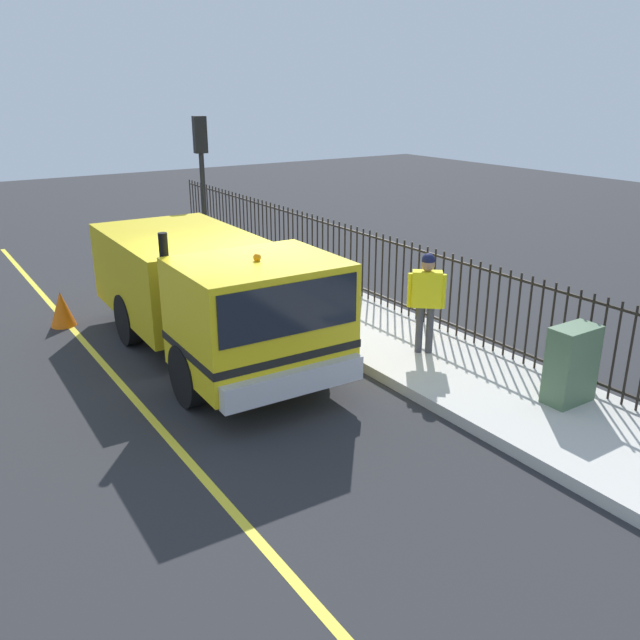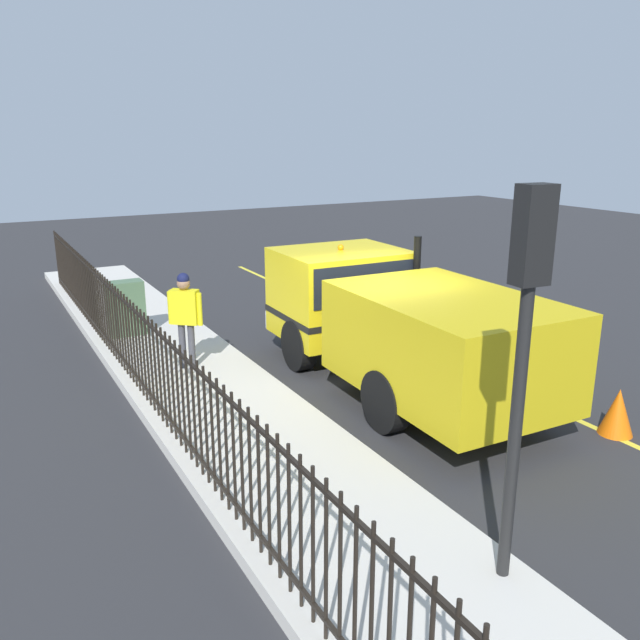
% 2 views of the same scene
% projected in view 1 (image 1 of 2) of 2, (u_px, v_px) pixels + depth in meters
% --- Properties ---
extents(ground_plane, '(54.87, 54.87, 0.00)m').
position_uv_depth(ground_plane, '(236.00, 355.00, 11.84)').
color(ground_plane, '#2B2B2D').
rests_on(ground_plane, ground).
extents(sidewalk_slab, '(2.43, 24.94, 0.18)m').
position_uv_depth(sidewalk_slab, '(355.00, 323.00, 13.19)').
color(sidewalk_slab, beige).
rests_on(sidewalk_slab, ground).
extents(lane_marking, '(0.12, 22.45, 0.01)m').
position_uv_depth(lane_marking, '(120.00, 382.00, 10.74)').
color(lane_marking, yellow).
rests_on(lane_marking, ground).
extents(work_truck, '(2.51, 6.30, 2.50)m').
position_uv_depth(work_truck, '(213.00, 290.00, 11.25)').
color(work_truck, yellow).
rests_on(work_truck, ground).
extents(worker_standing, '(0.53, 0.50, 1.77)m').
position_uv_depth(worker_standing, '(426.00, 293.00, 11.15)').
color(worker_standing, yellow).
rests_on(worker_standing, sidewalk_slab).
extents(iron_fence, '(0.04, 21.23, 1.52)m').
position_uv_depth(iron_fence, '(396.00, 274.00, 13.43)').
color(iron_fence, black).
rests_on(iron_fence, sidewalk_slab).
extents(traffic_light_near, '(0.32, 0.24, 3.74)m').
position_uv_depth(traffic_light_near, '(202.00, 163.00, 15.77)').
color(traffic_light_near, black).
rests_on(traffic_light_near, sidewalk_slab).
extents(utility_cabinet, '(0.74, 0.42, 1.16)m').
position_uv_depth(utility_cabinet, '(571.00, 365.00, 9.52)').
color(utility_cabinet, '#4C6B4C').
rests_on(utility_cabinet, sidewalk_slab).
extents(traffic_cone, '(0.50, 0.50, 0.71)m').
position_uv_depth(traffic_cone, '(62.00, 309.00, 13.19)').
color(traffic_cone, orange).
rests_on(traffic_cone, ground).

